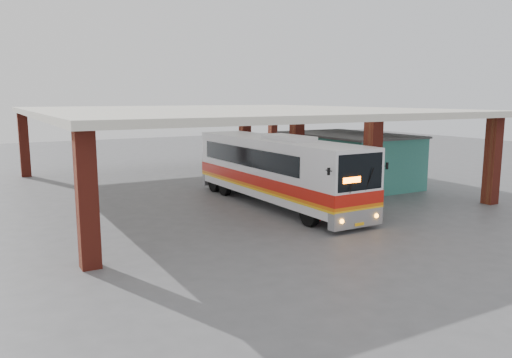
{
  "coord_description": "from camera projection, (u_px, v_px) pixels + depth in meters",
  "views": [
    {
      "loc": [
        -12.36,
        -19.62,
        5.29
      ],
      "look_at": [
        -1.27,
        0.0,
        1.59
      ],
      "focal_mm": 35.0,
      "sensor_mm": 36.0,
      "label": 1
    }
  ],
  "objects": [
    {
      "name": "ground",
      "position": [
        279.0,
        210.0,
        23.72
      ],
      "size": [
        90.0,
        90.0,
        0.0
      ],
      "primitive_type": "plane",
      "color": "#515154",
      "rests_on": "ground"
    },
    {
      "name": "brick_columns",
      "position": [
        254.0,
        153.0,
        28.35
      ],
      "size": [
        20.1,
        21.6,
        4.35
      ],
      "color": "maroon",
      "rests_on": "ground"
    },
    {
      "name": "canopy_roof",
      "position": [
        227.0,
        111.0,
        28.81
      ],
      "size": [
        21.0,
        23.0,
        0.3
      ],
      "primitive_type": "cube",
      "color": "beige",
      "rests_on": "brick_columns"
    },
    {
      "name": "shop_building",
      "position": [
        348.0,
        159.0,
        30.54
      ],
      "size": [
        5.2,
        8.2,
        3.11
      ],
      "color": "#327D77",
      "rests_on": "ground"
    },
    {
      "name": "coach_bus",
      "position": [
        277.0,
        170.0,
        24.52
      ],
      "size": [
        2.77,
        12.17,
        3.53
      ],
      "rotation": [
        0.0,
        0.0,
        0.02
      ],
      "color": "silver",
      "rests_on": "ground"
    },
    {
      "name": "motorcycle",
      "position": [
        340.0,
        194.0,
        24.94
      ],
      "size": [
        2.14,
        1.38,
        1.06
      ],
      "primitive_type": "imported",
      "rotation": [
        0.0,
        0.0,
        1.94
      ],
      "color": "black",
      "rests_on": "ground"
    },
    {
      "name": "pedestrian",
      "position": [
        322.0,
        199.0,
        21.6
      ],
      "size": [
        0.79,
        0.63,
        1.89
      ],
      "primitive_type": "imported",
      "rotation": [
        0.0,
        0.0,
        3.42
      ],
      "color": "red",
      "rests_on": "ground"
    },
    {
      "name": "red_chair",
      "position": [
        275.0,
        174.0,
        32.45
      ],
      "size": [
        0.45,
        0.45,
        0.75
      ],
      "rotation": [
        0.0,
        0.0,
        -0.16
      ],
      "color": "red",
      "rests_on": "ground"
    }
  ]
}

